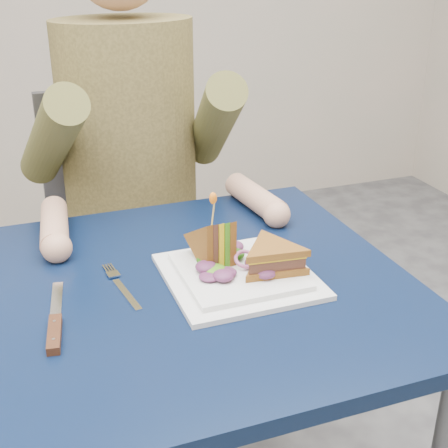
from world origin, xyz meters
name	(u,v)px	position (x,y,z in m)	size (l,w,h in m)	color
table	(201,318)	(0.00, 0.00, 0.65)	(0.75, 0.75, 0.73)	black
chair	(128,231)	(0.00, 0.66, 0.54)	(0.42, 0.40, 0.93)	#47474C
diner	(128,111)	(0.00, 0.55, 0.91)	(0.54, 0.59, 0.74)	brown
plate	(239,274)	(0.07, -0.02, 0.74)	(0.26, 0.26, 0.02)	white
sandwich_flat	(272,258)	(0.12, -0.04, 0.78)	(0.15, 0.15, 0.05)	brown
sandwich_upright	(213,245)	(0.04, 0.03, 0.78)	(0.08, 0.13, 0.13)	brown
fork	(122,287)	(-0.14, 0.02, 0.73)	(0.04, 0.18, 0.01)	silver
knife	(55,328)	(-0.26, -0.07, 0.74)	(0.05, 0.22, 0.02)	silver
toothpick	(213,213)	(0.04, 0.03, 0.85)	(0.00, 0.00, 0.06)	tan
toothpick_frill	(213,198)	(0.04, 0.03, 0.88)	(0.01, 0.01, 0.02)	orange
lettuce_spill	(239,261)	(0.07, -0.01, 0.76)	(0.15, 0.13, 0.02)	#337A14
onion_ring	(245,259)	(0.08, -0.01, 0.77)	(0.04, 0.04, 0.01)	#9E4C7A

